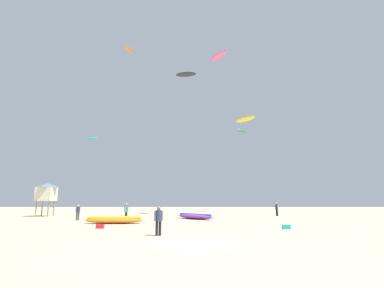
# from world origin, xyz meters

# --- Properties ---
(ground_plane) EXTENTS (120.00, 120.00, 0.00)m
(ground_plane) POSITION_xyz_m (0.00, 0.00, 0.00)
(ground_plane) COLOR #C6B28C
(person_foreground) EXTENTS (0.56, 0.40, 1.78)m
(person_foreground) POSITION_xyz_m (-2.12, 3.46, 1.04)
(person_foreground) COLOR black
(person_foreground) RESTS_ON ground
(person_midground) EXTENTS (0.49, 0.36, 1.58)m
(person_midground) POSITION_xyz_m (-11.89, 16.13, 0.93)
(person_midground) COLOR #2D2D33
(person_midground) RESTS_ON ground
(person_left) EXTENTS (0.40, 0.58, 1.77)m
(person_left) POSITION_xyz_m (-6.68, 15.19, 1.03)
(person_left) COLOR black
(person_left) RESTS_ON ground
(person_right) EXTENTS (0.38, 0.51, 1.67)m
(person_right) POSITION_xyz_m (10.78, 23.29, 0.98)
(person_right) COLOR black
(person_right) RESTS_ON ground
(kite_grounded_near) EXTENTS (4.59, 4.55, 0.64)m
(kite_grounded_near) POSITION_xyz_m (0.30, 17.79, 0.29)
(kite_grounded_near) COLOR purple
(kite_grounded_near) RESTS_ON ground
(kite_grounded_mid) EXTENTS (5.28, 1.56, 0.63)m
(kite_grounded_mid) POSITION_xyz_m (-7.09, 12.16, 0.30)
(kite_grounded_mid) COLOR orange
(kite_grounded_mid) RESTS_ON ground
(lifeguard_tower) EXTENTS (2.30, 2.30, 4.15)m
(lifeguard_tower) POSITION_xyz_m (-18.52, 22.69, 3.05)
(lifeguard_tower) COLOR #8C704C
(lifeguard_tower) RESTS_ON ground
(cooler_box) EXTENTS (0.56, 0.36, 0.32)m
(cooler_box) POSITION_xyz_m (-7.04, 7.87, 0.16)
(cooler_box) COLOR red
(cooler_box) RESTS_ON ground
(gear_bag) EXTENTS (0.56, 0.36, 0.32)m
(gear_bag) POSITION_xyz_m (6.98, 7.36, 0.16)
(gear_bag) COLOR #19B29E
(gear_bag) RESTS_ON ground
(kite_aloft_0) EXTENTS (1.44, 2.33, 0.54)m
(kite_aloft_0) POSITION_xyz_m (-10.52, 30.09, 26.51)
(kite_aloft_0) COLOR orange
(kite_aloft_1) EXTENTS (2.89, 3.84, 0.60)m
(kite_aloft_1) POSITION_xyz_m (3.81, 25.38, 22.86)
(kite_aloft_1) COLOR #E5598C
(kite_aloft_2) EXTENTS (3.91, 1.69, 0.89)m
(kite_aloft_2) POSITION_xyz_m (-1.15, 36.08, 24.68)
(kite_aloft_2) COLOR #2D2D33
(kite_aloft_3) EXTENTS (3.11, 2.40, 0.66)m
(kite_aloft_3) POSITION_xyz_m (-19.03, 39.79, 13.39)
(kite_aloft_3) COLOR #19B29E
(kite_aloft_4) EXTENTS (3.53, 4.07, 0.78)m
(kite_aloft_4) POSITION_xyz_m (9.00, 33.44, 15.43)
(kite_aloft_4) COLOR yellow
(kite_aloft_5) EXTENTS (2.82, 3.05, 0.41)m
(kite_aloft_5) POSITION_xyz_m (9.79, 41.50, 15.18)
(kite_aloft_5) COLOR green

